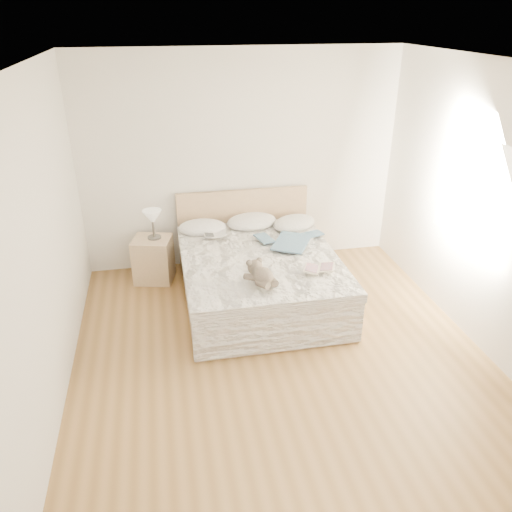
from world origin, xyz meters
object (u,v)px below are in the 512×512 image
Objects in this scene: bed at (258,274)px; table_lamp at (153,218)px; childrens_book at (319,269)px; teddy_bear at (262,282)px; nightstand at (153,259)px; photo_book at (215,235)px.

bed is 5.96× the size of table_lamp.
table_lamp is 2.13m from childrens_book.
teddy_bear reaches higher than childrens_book.
nightstand is 0.54m from table_lamp.
bed is at bearing -50.58° from photo_book.
photo_book is at bearing 130.85° from bed.
table_lamp reaches higher than childrens_book.
nightstand is 1.86m from teddy_bear.
bed is 3.83× the size of nightstand.
teddy_bear is at bearing -55.22° from table_lamp.
table_lamp reaches higher than teddy_bear.
nightstand is 0.85m from photo_book.
bed reaches higher than childrens_book.
photo_book is (0.72, -0.21, -0.19)m from table_lamp.
teddy_bear is at bearing -139.03° from childrens_book.
bed is 0.86m from teddy_bear.
bed is 1.44m from table_lamp.
table_lamp is 0.98× the size of teddy_bear.
table_lamp is (0.04, 0.02, 0.54)m from nightstand.
nightstand is at bearing 105.66° from teddy_bear.
teddy_bear reaches higher than nightstand.
nightstand is (-1.19, 0.69, -0.03)m from bed.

